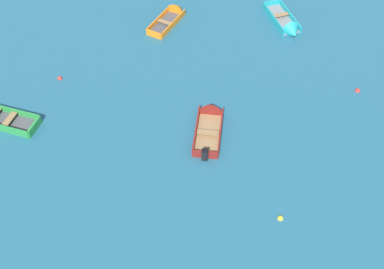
% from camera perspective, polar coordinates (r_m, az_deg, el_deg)
% --- Properties ---
extents(rowboat_turquoise_near_right, '(2.04, 4.30, 1.23)m').
position_cam_1_polar(rowboat_turquoise_near_right, '(35.92, 10.91, 12.12)').
color(rowboat_turquoise_near_right, gray).
rests_on(rowboat_turquoise_near_right, ground_plane).
extents(rowboat_orange_back_row_right, '(3.12, 3.76, 1.13)m').
position_cam_1_polar(rowboat_orange_back_row_right, '(36.42, -2.22, 13.53)').
color(rowboat_orange_back_row_right, '#4C4C51').
rests_on(rowboat_orange_back_row_right, ground_plane).
extents(rowboat_maroon_distant_center, '(2.26, 4.29, 1.31)m').
position_cam_1_polar(rowboat_maroon_distant_center, '(28.59, 2.05, 1.72)').
color(rowboat_maroon_distant_center, '#99754C').
rests_on(rowboat_maroon_distant_center, ground_plane).
extents(mooring_buoy_trailing, '(0.33, 0.33, 0.33)m').
position_cam_1_polar(mooring_buoy_trailing, '(32.24, 18.44, 4.77)').
color(mooring_buoy_trailing, red).
rests_on(mooring_buoy_trailing, ground_plane).
extents(mooring_buoy_near_foreground, '(0.29, 0.29, 0.29)m').
position_cam_1_polar(mooring_buoy_near_foreground, '(25.17, 10.09, -9.46)').
color(mooring_buoy_near_foreground, yellow).
rests_on(mooring_buoy_near_foreground, ground_plane).
extents(mooring_buoy_between_boats_left, '(0.31, 0.31, 0.31)m').
position_cam_1_polar(mooring_buoy_between_boats_left, '(32.49, -14.90, 6.21)').
color(mooring_buoy_between_boats_left, red).
rests_on(mooring_buoy_between_boats_left, ground_plane).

